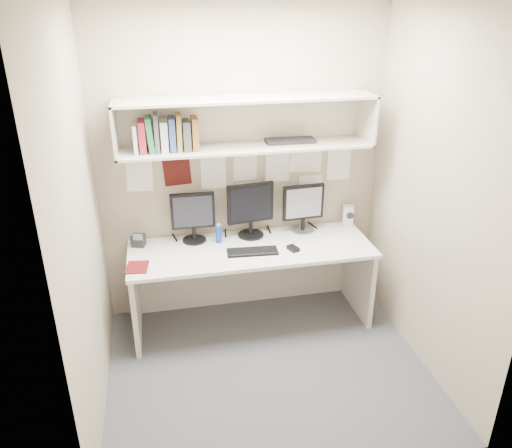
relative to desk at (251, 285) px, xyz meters
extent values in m
cube|color=#424247|center=(0.00, -0.65, -0.37)|extent=(2.40, 2.00, 0.01)
cube|color=tan|center=(0.00, 0.35, 0.93)|extent=(2.40, 0.02, 2.60)
cube|color=tan|center=(0.00, -1.65, 0.93)|extent=(2.40, 0.02, 2.60)
cube|color=tan|center=(-1.20, -0.65, 0.93)|extent=(0.02, 2.00, 2.60)
cube|color=tan|center=(1.20, -0.65, 0.93)|extent=(0.02, 2.00, 2.60)
cube|color=silver|center=(0.00, -0.01, 0.35)|extent=(2.00, 0.70, 0.03)
cube|color=beige|center=(0.00, 0.32, -0.02)|extent=(1.96, 0.02, 0.70)
cube|color=beige|center=(0.00, 0.16, 1.16)|extent=(2.00, 0.38, 0.02)
cube|color=beige|center=(0.00, 0.16, 1.54)|extent=(2.00, 0.38, 0.02)
cube|color=beige|center=(0.00, 0.34, 1.35)|extent=(2.00, 0.02, 0.40)
cube|color=beige|center=(-0.99, 0.16, 1.35)|extent=(0.02, 0.38, 0.40)
cube|color=beige|center=(0.99, 0.16, 1.35)|extent=(0.02, 0.38, 0.40)
cylinder|color=black|center=(-0.45, 0.21, 0.37)|extent=(0.20, 0.20, 0.01)
cylinder|color=black|center=(-0.45, 0.21, 0.43)|extent=(0.03, 0.03, 0.10)
cube|color=black|center=(-0.45, 0.22, 0.63)|extent=(0.36, 0.04, 0.31)
cube|color=black|center=(-0.45, 0.20, 0.63)|extent=(0.32, 0.01, 0.26)
cylinder|color=black|center=(0.04, 0.21, 0.37)|extent=(0.22, 0.22, 0.02)
cylinder|color=black|center=(0.04, 0.21, 0.44)|extent=(0.04, 0.04, 0.11)
cube|color=black|center=(0.04, 0.22, 0.66)|extent=(0.41, 0.09, 0.34)
cube|color=black|center=(0.04, 0.20, 0.66)|extent=(0.35, 0.05, 0.29)
cylinder|color=#A5A5AA|center=(0.50, 0.21, 0.37)|extent=(0.20, 0.20, 0.01)
cylinder|color=black|center=(0.50, 0.21, 0.43)|extent=(0.03, 0.03, 0.10)
cube|color=black|center=(0.50, 0.22, 0.63)|extent=(0.37, 0.06, 0.31)
cube|color=#B4B4B9|center=(0.50, 0.20, 0.63)|extent=(0.32, 0.03, 0.26)
cube|color=black|center=(-0.01, -0.11, 0.37)|extent=(0.42, 0.17, 0.02)
cube|color=black|center=(0.32, -0.13, 0.38)|extent=(0.10, 0.12, 0.03)
cube|color=silver|center=(0.94, 0.26, 0.46)|extent=(0.12, 0.12, 0.18)
cylinder|color=black|center=(0.94, 0.21, 0.47)|extent=(0.06, 0.02, 0.06)
cylinder|color=navy|center=(-0.25, 0.15, 0.44)|extent=(0.05, 0.05, 0.15)
cylinder|color=white|center=(-0.25, 0.15, 0.52)|extent=(0.03, 0.03, 0.02)
cube|color=#5D1010|center=(-0.92, -0.17, 0.37)|extent=(0.18, 0.22, 0.01)
cube|color=black|center=(-0.91, 0.21, 0.41)|extent=(0.13, 0.12, 0.10)
cube|color=#4C6659|center=(-0.91, 0.16, 0.47)|extent=(0.08, 0.03, 0.05)
cube|color=silver|center=(-0.85, 0.15, 1.28)|extent=(0.03, 0.18, 0.22)
cube|color=maroon|center=(-0.80, 0.15, 1.29)|extent=(0.05, 0.18, 0.24)
cube|color=#25713E|center=(-0.74, 0.15, 1.30)|extent=(0.04, 0.18, 0.26)
cube|color=#49494E|center=(-0.69, 0.15, 1.32)|extent=(0.03, 0.18, 0.29)
cube|color=#B9B8B3|center=(-0.64, 0.15, 1.29)|extent=(0.05, 0.18, 0.23)
cube|color=navy|center=(-0.58, 0.15, 1.30)|extent=(0.04, 0.18, 0.25)
cube|color=olive|center=(-0.52, 0.15, 1.31)|extent=(0.04, 0.18, 0.28)
cube|color=#3B3B3D|center=(-0.47, 0.15, 1.29)|extent=(0.06, 0.18, 0.22)
cube|color=brown|center=(-0.40, 0.15, 1.30)|extent=(0.05, 0.18, 0.25)
cube|color=black|center=(0.36, 0.19, 1.19)|extent=(0.40, 0.16, 0.03)
camera|label=1|loc=(-0.71, -3.60, 2.22)|focal=35.00mm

